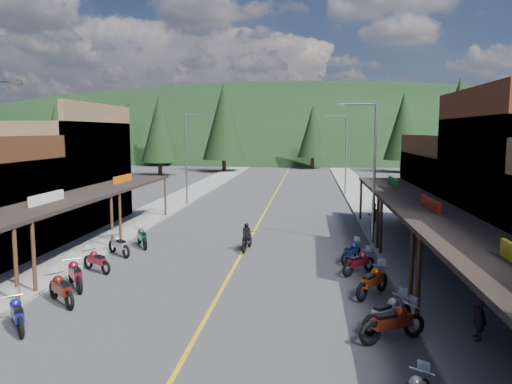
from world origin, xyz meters
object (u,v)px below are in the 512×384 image
(streetlight_1, at_px, (188,154))
(pine_7, at_px, (130,127))
(pine_3, at_px, (313,131))
(bike_west_5, at_px, (17,313))
(bike_west_6, at_px, (61,288))
(bike_east_6, at_px, (388,312))
(bike_east_7, at_px, (373,280))
(pedestrian_east_a, at_px, (479,311))
(shop_east_3, at_px, (477,195))
(pine_1, at_px, (160,127))
(pine_4, at_px, (403,126))
(bike_west_9, at_px, (119,244))
(streetlight_3, at_px, (345,151))
(pine_9, at_px, (475,132))
(pine_0, at_px, (56,131))
(bike_east_9, at_px, (351,251))
(pine_2, at_px, (224,121))
(shop_west_3, at_px, (49,175))
(rider_on_bike, at_px, (247,239))
(pine_11, at_px, (458,124))
(bike_west_8, at_px, (96,260))
(bike_east_5, at_px, (393,321))
(pine_10, at_px, (159,129))
(streetlight_2, at_px, (372,167))
(bike_west_7, at_px, (75,273))
(pine_5, at_px, (484,122))
(pedestrian_east_b, at_px, (373,215))
(bike_east_8, at_px, (359,261))
(pine_8, at_px, (104,135))

(streetlight_1, height_order, pine_7, pine_7)
(pine_3, relative_size, bike_west_5, 5.22)
(bike_west_6, xyz_separation_m, bike_east_6, (11.70, -1.19, -0.01))
(bike_east_7, bearing_deg, pedestrian_east_a, -23.00)
(shop_east_3, xyz_separation_m, bike_west_6, (-19.39, -14.45, -1.89))
(pine_1, distance_m, pine_4, 43.17)
(bike_west_9, bearing_deg, streetlight_3, 14.98)
(pine_7, xyz_separation_m, pine_9, (56.00, -31.00, -0.86))
(pine_0, bearing_deg, bike_west_6, -62.19)
(streetlight_3, xyz_separation_m, bike_east_9, (-1.36, -25.86, -3.89))
(pine_2, height_order, pine_9, pine_2)
(pine_0, bearing_deg, shop_east_3, -43.33)
(shop_west_3, bearing_deg, bike_west_5, -64.86)
(pine_1, xyz_separation_m, rider_on_bike, (24.18, -63.96, -6.62))
(pine_11, height_order, bike_west_8, pine_11)
(pine_4, relative_size, bike_west_5, 5.94)
(bike_east_7, height_order, rider_on_bike, rider_on_bike)
(pine_9, relative_size, bike_east_5, 4.71)
(bike_west_5, xyz_separation_m, bike_east_5, (11.92, 0.41, 0.05))
(pine_2, bearing_deg, rider_on_bike, -78.91)
(pine_10, xyz_separation_m, bike_west_6, (12.37, -53.15, -6.14))
(streetlight_1, height_order, bike_west_9, streetlight_1)
(pine_9, height_order, bike_east_6, pine_9)
(pine_10, relative_size, bike_west_5, 5.51)
(pine_4, xyz_separation_m, bike_west_6, (-23.63, -63.15, -6.60))
(pine_0, bearing_deg, streetlight_2, -48.99)
(pine_7, distance_m, bike_west_7, 81.81)
(pine_1, relative_size, pine_4, 1.00)
(bike_west_5, bearing_deg, pine_9, 20.53)
(streetlight_2, relative_size, pine_7, 0.64)
(shop_east_3, relative_size, pine_9, 1.01)
(pine_4, bearing_deg, bike_east_9, -102.52)
(bike_east_9, bearing_deg, rider_on_bike, -169.79)
(streetlight_3, bearing_deg, streetlight_1, -150.09)
(streetlight_1, bearing_deg, bike_east_9, -54.92)
(pine_5, relative_size, bike_west_8, 6.93)
(pine_4, bearing_deg, pedestrian_east_b, -102.28)
(bike_east_9, bearing_deg, bike_east_8, -55.81)
(pedestrian_east_b, bearing_deg, pine_4, -127.13)
(pine_4, bearing_deg, pine_3, 156.80)
(pine_4, height_order, bike_west_7, pine_4)
(bike_east_9, distance_m, pedestrian_east_a, 9.75)
(pine_2, height_order, pine_5, same)
(shop_east_3, height_order, bike_east_9, shop_east_3)
(pine_8, height_order, bike_east_9, pine_8)
(bike_west_8, height_order, bike_east_8, bike_east_8)
(streetlight_2, relative_size, pine_1, 0.64)
(streetlight_2, height_order, pine_3, pine_3)
(bike_east_7, bearing_deg, pine_5, 103.65)
(streetlight_3, bearing_deg, pine_10, 141.29)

